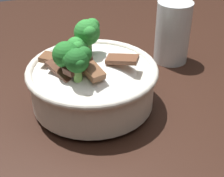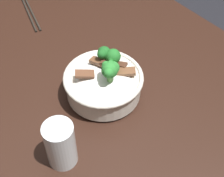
% 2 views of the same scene
% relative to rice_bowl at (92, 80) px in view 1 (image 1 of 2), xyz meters
% --- Properties ---
extents(dining_table, '(1.28, 1.03, 0.77)m').
position_rel_rice_bowl_xyz_m(dining_table, '(0.05, 0.04, -0.15)').
color(dining_table, black).
rests_on(dining_table, ground).
extents(rice_bowl, '(0.21, 0.21, 0.14)m').
position_rel_rice_bowl_xyz_m(rice_bowl, '(0.00, 0.00, 0.00)').
color(rice_bowl, silver).
rests_on(rice_bowl, dining_table).
extents(drinking_glass, '(0.07, 0.07, 0.12)m').
position_rel_rice_bowl_xyz_m(drinking_glass, '(-0.10, 0.20, 0.00)').
color(drinking_glass, white).
rests_on(drinking_glass, dining_table).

